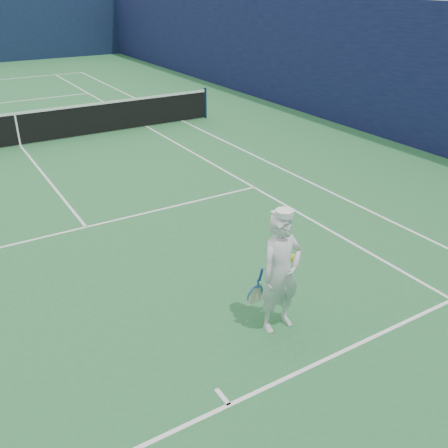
{
  "coord_description": "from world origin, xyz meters",
  "views": [
    {
      "loc": [
        -2.3,
        -15.54,
        4.52
      ],
      "look_at": [
        1.4,
        -9.47,
        1.01
      ],
      "focal_mm": 40.0,
      "sensor_mm": 36.0,
      "label": 1
    }
  ],
  "objects": [
    {
      "name": "court_markings",
      "position": [
        0.0,
        0.0,
        0.0
      ],
      "size": [
        11.03,
        23.83,
        0.01
      ],
      "color": "white",
      "rests_on": "ground"
    },
    {
      "name": "tennis_net",
      "position": [
        0.0,
        0.0,
        0.55
      ],
      "size": [
        12.88,
        0.09,
        1.07
      ],
      "color": "#141E4C",
      "rests_on": "ground"
    },
    {
      "name": "tennis_player",
      "position": [
        1.4,
        -10.97,
        0.9
      ],
      "size": [
        0.77,
        0.46,
        1.84
      ],
      "rotation": [
        0.0,
        0.0,
        0.01
      ],
      "color": "silver",
      "rests_on": "ground"
    },
    {
      "name": "ground",
      "position": [
        0.0,
        0.0,
        0.0
      ],
      "size": [
        80.0,
        80.0,
        0.0
      ],
      "primitive_type": "plane",
      "color": "#286A37",
      "rests_on": "ground"
    },
    {
      "name": "windscreen_fence",
      "position": [
        0.0,
        0.0,
        2.0
      ],
      "size": [
        20.12,
        36.12,
        4.0
      ],
      "color": "#0E1933",
      "rests_on": "ground"
    }
  ]
}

